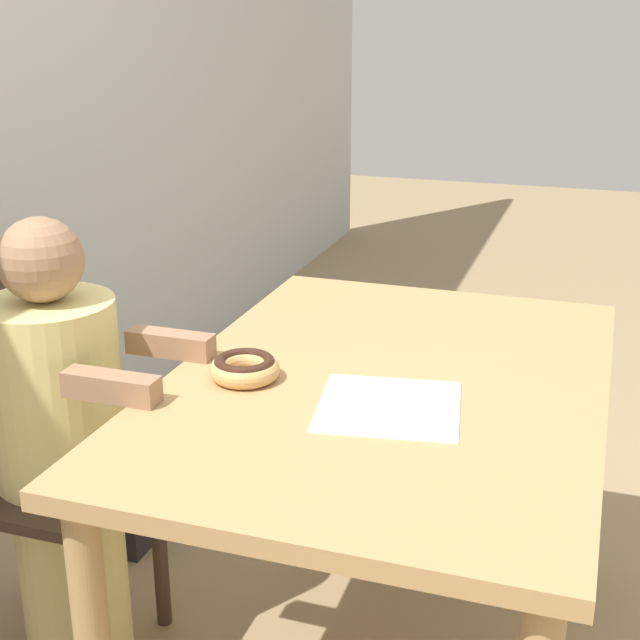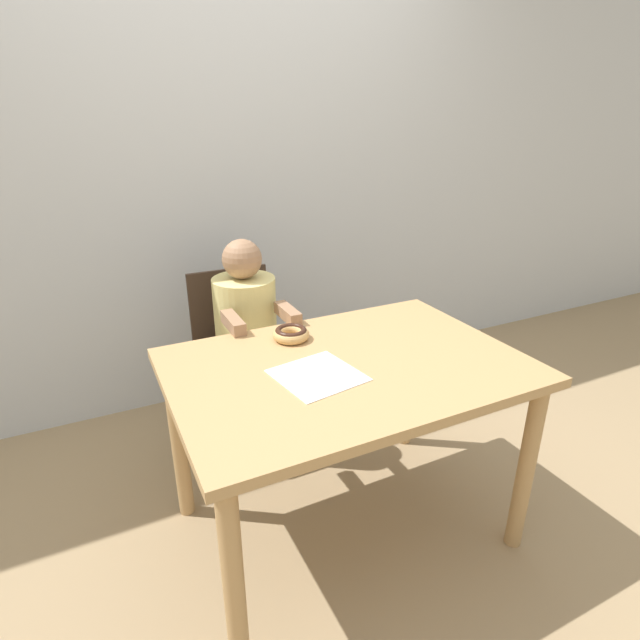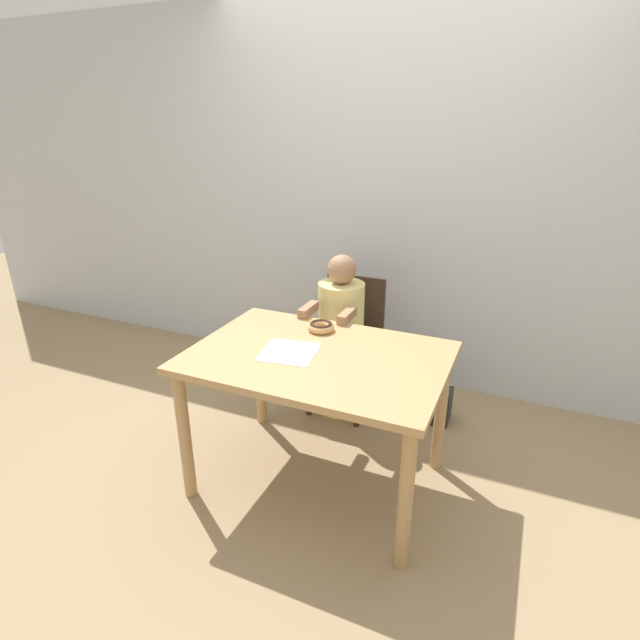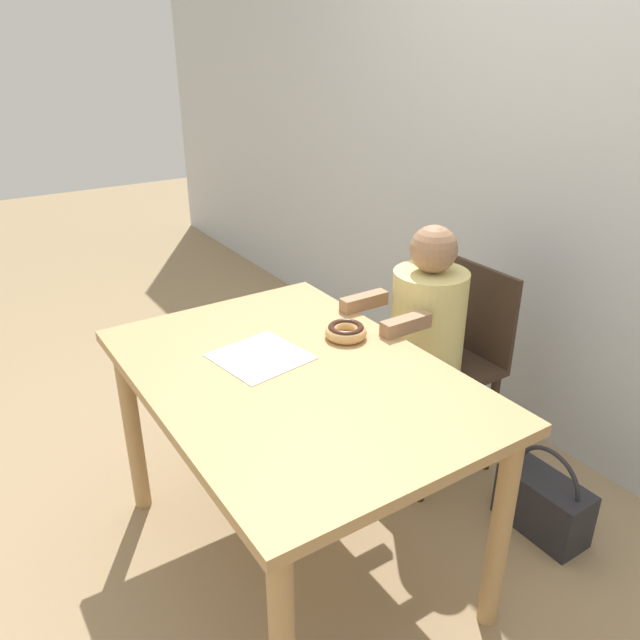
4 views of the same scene
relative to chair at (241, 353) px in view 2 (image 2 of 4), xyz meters
name	(u,v)px [view 2 (image 2 of 4)]	position (x,y,z in m)	size (l,w,h in m)	color
ground_plane	(344,525)	(0.15, -0.78, -0.45)	(12.00, 12.00, 0.00)	#997F5B
wall_back	(228,170)	(0.15, 0.51, 0.80)	(8.00, 0.05, 2.50)	silver
dining_table	(347,388)	(0.15, -0.78, 0.18)	(1.20, 0.83, 0.73)	tan
chair	(241,353)	(0.00, 0.00, 0.00)	(0.39, 0.42, 0.83)	#38281E
child_figure	(248,352)	(0.00, -0.11, 0.06)	(0.28, 0.44, 1.03)	#E0D17F
donut	(291,333)	(0.05, -0.52, 0.30)	(0.14, 0.14, 0.05)	tan
napkin	(318,375)	(0.01, -0.82, 0.28)	(0.29, 0.29, 0.00)	white
handbag	(333,387)	(0.52, 0.02, -0.33)	(0.32, 0.16, 0.35)	#232328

